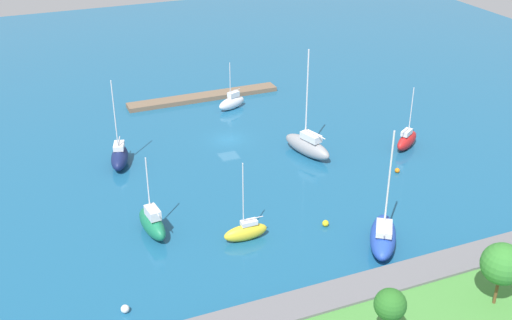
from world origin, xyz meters
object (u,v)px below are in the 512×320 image
at_px(sailboat_red_mid_basin, 407,140).
at_px(mooring_buoy_orange, 397,170).
at_px(sailboat_white_outer_mooring, 232,102).
at_px(mooring_buoy_white, 125,309).
at_px(sailboat_gray_inner_mooring, 307,145).
at_px(sailboat_navy_east_end, 120,157).
at_px(park_tree_mideast, 390,305).
at_px(park_tree_east, 502,264).
at_px(mooring_buoy_yellow, 325,223).
at_px(sailboat_blue_far_south, 383,236).
at_px(sailboat_green_lone_south, 152,223).
at_px(pier_dock, 204,97).
at_px(sailboat_yellow_lone_north, 246,232).

bearing_deg(sailboat_red_mid_basin, mooring_buoy_orange, -165.26).
xyz_separation_m(sailboat_red_mid_basin, sailboat_white_outer_mooring, (16.40, -21.14, -0.09)).
bearing_deg(sailboat_red_mid_basin, mooring_buoy_white, 171.11).
height_order(sailboat_gray_inner_mooring, sailboat_navy_east_end, sailboat_gray_inner_mooring).
xyz_separation_m(park_tree_mideast, sailboat_red_mid_basin, (-23.04, -30.71, -3.99)).
distance_m(park_tree_east, sailboat_gray_inner_mooring, 33.15).
bearing_deg(mooring_buoy_yellow, sailboat_gray_inner_mooring, -109.93).
height_order(sailboat_navy_east_end, mooring_buoy_yellow, sailboat_navy_east_end).
distance_m(sailboat_white_outer_mooring, mooring_buoy_orange, 28.87).
xyz_separation_m(park_tree_mideast, sailboat_gray_inner_mooring, (-10.16, -33.82, -3.78)).
xyz_separation_m(park_tree_mideast, sailboat_blue_far_south, (-7.99, -12.82, -3.89)).
xyz_separation_m(sailboat_red_mid_basin, mooring_buoy_yellow, (18.54, 12.49, -0.78)).
height_order(park_tree_east, mooring_buoy_white, park_tree_east).
xyz_separation_m(sailboat_gray_inner_mooring, mooring_buoy_orange, (-7.94, 8.46, -1.04)).
bearing_deg(park_tree_mideast, sailboat_gray_inner_mooring, -106.72).
relative_size(sailboat_white_outer_mooring, mooring_buoy_white, 9.78).
bearing_deg(sailboat_green_lone_south, sailboat_gray_inner_mooring, -72.51).
bearing_deg(park_tree_mideast, mooring_buoy_orange, -125.52).
height_order(sailboat_navy_east_end, mooring_buoy_orange, sailboat_navy_east_end).
xyz_separation_m(sailboat_white_outer_mooring, mooring_buoy_white, (24.33, 39.00, -0.67)).
height_order(sailboat_blue_far_south, mooring_buoy_orange, sailboat_blue_far_south).
bearing_deg(pier_dock, mooring_buoy_white, 63.98).
bearing_deg(park_tree_east, sailboat_green_lone_south, -43.64).
height_order(sailboat_yellow_lone_north, mooring_buoy_orange, sailboat_yellow_lone_north).
relative_size(sailboat_gray_inner_mooring, mooring_buoy_yellow, 20.05).
distance_m(sailboat_yellow_lone_north, sailboat_white_outer_mooring, 34.44).
height_order(sailboat_red_mid_basin, sailboat_green_lone_south, sailboat_green_lone_south).
bearing_deg(pier_dock, sailboat_navy_east_end, 46.15).
distance_m(sailboat_yellow_lone_north, sailboat_blue_far_south, 13.63).
height_order(park_tree_mideast, mooring_buoy_white, park_tree_mideast).
height_order(park_tree_east, sailboat_green_lone_south, sailboat_green_lone_south).
height_order(sailboat_yellow_lone_north, mooring_buoy_yellow, sailboat_yellow_lone_north).
xyz_separation_m(sailboat_red_mid_basin, sailboat_blue_far_south, (15.05, 17.89, 0.10)).
bearing_deg(sailboat_green_lone_south, sailboat_blue_far_south, -124.53).
xyz_separation_m(sailboat_green_lone_south, sailboat_blue_far_south, (-20.50, 10.90, -0.07)).
xyz_separation_m(sailboat_yellow_lone_north, mooring_buoy_white, (13.60, 6.27, -0.58)).
distance_m(park_tree_east, sailboat_red_mid_basin, 32.23).
distance_m(park_tree_mideast, mooring_buoy_orange, 31.53).
distance_m(mooring_buoy_yellow, mooring_buoy_orange, 15.36).
height_order(park_tree_mideast, sailboat_blue_far_south, sailboat_blue_far_south).
height_order(sailboat_gray_inner_mooring, sailboat_blue_far_south, sailboat_gray_inner_mooring).
bearing_deg(park_tree_mideast, mooring_buoy_yellow, -103.88).
xyz_separation_m(pier_dock, mooring_buoy_orange, (-14.14, 31.85, -0.04)).
bearing_deg(sailboat_blue_far_south, sailboat_red_mid_basin, -6.30).
bearing_deg(sailboat_blue_far_south, sailboat_navy_east_end, 70.73).
bearing_deg(sailboat_red_mid_basin, pier_dock, 93.18).
bearing_deg(sailboat_white_outer_mooring, park_tree_mideast, 60.75).
relative_size(park_tree_east, sailboat_yellow_lone_north, 0.67).
xyz_separation_m(sailboat_white_outer_mooring, sailboat_blue_far_south, (-1.35, 39.03, 0.19)).
bearing_deg(mooring_buoy_white, sailboat_white_outer_mooring, -121.96).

